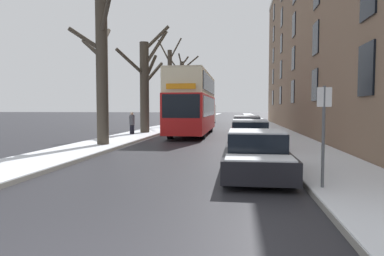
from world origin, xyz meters
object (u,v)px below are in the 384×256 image
Objects in this scene: parked_car_3 at (245,125)px; parked_car_0 at (256,155)px; bare_tree_left_0 at (102,69)px; bare_tree_left_3 at (182,89)px; parked_car_2 at (247,129)px; pedestrian_left_sidewalk at (132,123)px; double_decker_bus at (193,101)px; parked_car_1 at (249,137)px; bare_tree_left_2 at (170,85)px; street_sign_post at (323,132)px; oncoming_van at (207,113)px; bare_tree_left_1 at (145,83)px.

parked_car_0 is at bearing -90.00° from parked_car_3.
bare_tree_left_0 is 25.62m from bare_tree_left_3.
bare_tree_left_0 is at bearing -147.15° from parked_car_2.
pedestrian_left_sidewalk reaches higher than parked_car_0.
parked_car_1 is (3.79, -9.13, -1.84)m from double_decker_bus.
parked_car_2 reaches higher than parked_car_0.
parked_car_1 is at bearing -90.00° from parked_car_3.
bare_tree_left_2 is 2.01× the size of parked_car_3.
double_decker_bus is (3.59, -17.16, -1.87)m from bare_tree_left_3.
bare_tree_left_3 is 5.04× the size of pedestrian_left_sidewalk.
bare_tree_left_0 is 7.44m from pedestrian_left_sidewalk.
parked_car_2 is 13.03m from street_sign_post.
parked_car_2 is 0.72× the size of oncoming_van.
parked_car_1 is 2.52× the size of pedestrian_left_sidewalk.
bare_tree_left_3 is 3.47× the size of street_sign_post.
street_sign_post reaches higher than pedestrian_left_sidewalk.
street_sign_post reaches higher than parked_car_3.
double_decker_bus is at bearing 107.22° from street_sign_post.
bare_tree_left_3 is 2.04× the size of parked_car_2.
parked_car_0 is 1.68× the size of street_sign_post.
bare_tree_left_3 is 2.00× the size of parked_car_1.
street_sign_post is (8.77, -33.87, -2.95)m from bare_tree_left_3.
bare_tree_left_1 is at bearing 152.17° from parked_car_2.
bare_tree_left_3 is at bearing 90.31° from bare_tree_left_0.
bare_tree_left_3 is 1.86× the size of parked_car_3.
oncoming_van is at bearing 83.97° from bare_tree_left_0.
bare_tree_left_2 is 10.64m from parked_car_3.
double_decker_bus is 2.33× the size of parked_car_3.
bare_tree_left_0 reaches higher than parked_car_1.
pedestrian_left_sidewalk reaches higher than parked_car_3.
pedestrian_left_sidewalk reaches higher than parked_car_2.
bare_tree_left_3 is 4.37m from oncoming_van.
street_sign_post reaches higher than parked_car_1.
street_sign_post reaches higher than oncoming_van.
bare_tree_left_3 is at bearing 101.81° from double_decker_bus.
pedestrian_left_sidewalk is (-7.87, 7.47, 0.27)m from parked_car_1.
bare_tree_left_1 is 3.25× the size of street_sign_post.
bare_tree_left_0 reaches higher than oncoming_van.
bare_tree_left_0 is 26.87m from oncoming_van.
parked_car_3 is (-0.00, 16.95, 0.02)m from parked_car_0.
bare_tree_left_0 reaches higher than parked_car_2.
bare_tree_left_3 is at bearing 37.33° from pedestrian_left_sidewalk.
pedestrian_left_sidewalk is at bearing -93.30° from bare_tree_left_2.
double_decker_bus is 1.85× the size of oncoming_van.
parked_car_2 is (0.00, 11.06, 0.07)m from parked_car_0.
parked_car_2 is 5.89m from parked_car_3.
oncoming_van is 35.34m from street_sign_post.
parked_car_1 is (7.25, -18.12, -3.63)m from bare_tree_left_2.
double_decker_bus is 10.06m from parked_car_1.
bare_tree_left_2 reaches higher than bare_tree_left_3.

